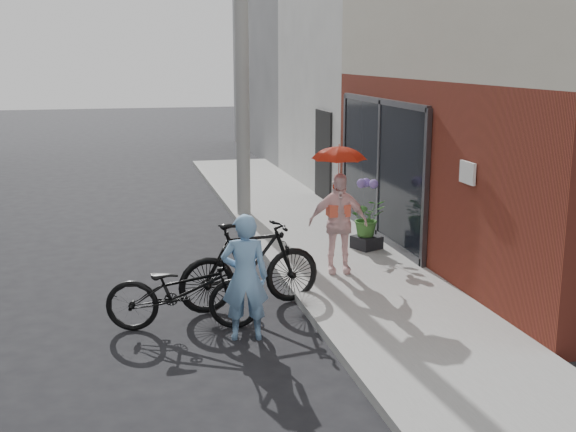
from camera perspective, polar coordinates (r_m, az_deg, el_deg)
name	(u,v)px	position (r m, az deg, el deg)	size (l,w,h in m)	color
ground	(242,325)	(9.36, -3.69, -8.56)	(80.00, 80.00, 0.00)	black
sidewalk	(349,266)	(11.67, 4.83, -3.95)	(2.20, 24.00, 0.12)	gray
curb	(279,271)	(11.37, -0.75, -4.36)	(0.12, 24.00, 0.12)	#9E9E99
plaster_building	(454,50)	(19.62, 13.00, 12.64)	(8.00, 6.00, 7.00)	white
east_building_far	(364,52)	(26.08, 6.04, 12.80)	(8.00, 8.00, 7.00)	slate
utility_pole	(242,49)	(14.83, -3.67, 13.05)	(0.28, 0.28, 7.00)	#9E9E99
officer	(245,277)	(8.67, -3.43, -4.85)	(0.57, 0.37, 1.56)	#73A2CE
bike_left	(183,291)	(9.12, -8.28, -5.86)	(0.67, 1.92, 1.01)	black
bike_right	(250,265)	(9.78, -3.01, -3.88)	(0.57, 2.00, 1.20)	black
kimono_woman	(338,223)	(10.95, 3.97, -0.56)	(0.90, 0.37, 1.53)	#FCD4D3
parasol	(339,150)	(10.76, 4.06, 5.20)	(0.78, 0.78, 0.69)	red
planter	(367,242)	(12.49, 6.23, -2.07)	(0.41, 0.41, 0.22)	black
potted_plant	(367,218)	(12.39, 6.27, -0.12)	(0.59, 0.51, 0.65)	#3D742E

